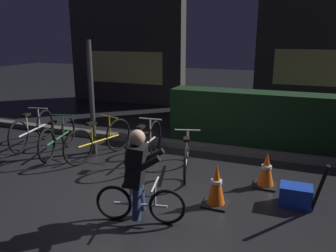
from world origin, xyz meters
name	(u,v)px	position (x,y,z in m)	size (l,w,h in m)	color
ground_plane	(142,188)	(0.00, 0.00, 0.00)	(40.00, 40.00, 0.00)	black
sidewalk_curb	(187,145)	(0.00, 2.20, 0.06)	(12.00, 0.24, 0.12)	#56544F
hedge_row	(278,120)	(1.80, 3.10, 0.58)	(4.80, 0.70, 1.16)	black
storefront_left	(126,52)	(-3.73, 6.50, 1.80)	(4.29, 0.54, 3.62)	#383330
storefront_right	(324,45)	(2.73, 7.20, 2.08)	(4.04, 0.54, 4.17)	#383330
street_post	(92,98)	(-1.68, 1.20, 1.14)	(0.10, 0.10, 2.28)	#2D2D33
parked_bike_leftmost	(33,130)	(-3.19, 1.10, 0.36)	(0.47, 1.71, 0.80)	black
parked_bike_left_mid	(58,137)	(-2.31, 0.86, 0.35)	(0.52, 1.63, 0.77)	black
parked_bike_center_left	(99,140)	(-1.41, 0.98, 0.36)	(0.56, 1.68, 0.80)	black
parked_bike_center_right	(145,144)	(-0.46, 1.09, 0.36)	(0.46, 1.74, 0.80)	black
parked_bike_right_mid	(187,155)	(0.44, 0.88, 0.33)	(0.54, 1.52, 0.72)	black
traffic_cone_near	(216,185)	(1.21, -0.10, 0.30)	(0.36, 0.36, 0.62)	black
traffic_cone_far	(266,170)	(1.81, 0.80, 0.28)	(0.36, 0.36, 0.58)	black
blue_crate	(296,196)	(2.27, 0.30, 0.15)	(0.44, 0.32, 0.30)	#193DB7
cyclist	(138,176)	(0.38, -0.89, 0.63)	(1.17, 0.50, 1.25)	black
closed_umbrella	(319,190)	(2.55, 0.05, 0.40)	(0.05, 0.05, 0.85)	black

